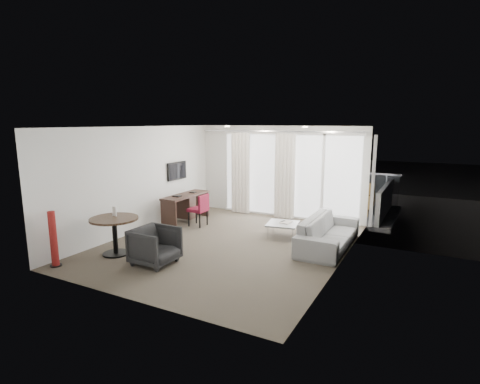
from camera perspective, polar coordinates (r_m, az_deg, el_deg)
The scene contains 28 objects.
floor at distance 8.47m, azimuth -1.91°, elevation -8.00°, with size 5.00×6.00×0.00m, color #4C4438.
ceiling at distance 8.03m, azimuth -2.03°, elevation 9.87°, with size 5.00×6.00×0.00m, color white.
wall_left at distance 9.62m, azimuth -15.02°, elevation 1.87°, with size 0.00×6.00×2.60m, color silver.
wall_right at distance 7.26m, azimuth 15.44°, elevation -0.92°, with size 0.00×6.00×2.60m, color silver.
wall_front at distance 5.80m, azimuth -16.86°, elevation -3.88°, with size 5.00×0.00×2.60m, color silver.
window_panel at distance 10.72m, azimuth 7.39°, elevation 2.47°, with size 4.00×0.02×2.38m, color white, non-canonical shape.
window_frame at distance 10.70m, azimuth 7.36°, elevation 2.46°, with size 4.10×0.06×2.44m, color white, non-canonical shape.
curtain_left at distance 11.15m, azimuth 0.09°, elevation 2.88°, with size 0.60×0.20×2.38m, color silver, non-canonical shape.
curtain_right at distance 10.58m, azimuth 6.82°, elevation 2.38°, with size 0.60×0.20×2.38m, color silver, non-canonical shape.
curtain_track at distance 10.57m, azimuth 5.69°, elevation 9.20°, with size 4.80×0.04×0.04m, color #B2B2B7, non-canonical shape.
downlight_a at distance 9.86m, azimuth -1.95°, elevation 9.96°, with size 0.12×0.12×0.02m, color #FFE0B2.
downlight_b at distance 9.01m, azimuth 9.91°, elevation 9.74°, with size 0.12×0.12×0.02m, color #FFE0B2.
desk at distance 10.37m, azimuth -8.22°, elevation -2.44°, with size 0.50×1.62×0.76m, color #35221B, non-canonical shape.
tv at distance 10.68m, azimuth -9.58°, elevation 3.20°, with size 0.05×0.80×0.50m, color black, non-canonical shape.
desk_chair at distance 9.91m, azimuth -6.45°, elevation -2.74°, with size 0.46×0.43×0.85m, color maroon, non-canonical shape.
round_table at distance 8.18m, azimuth -18.50°, elevation -6.39°, with size 0.97×0.97×0.78m, color #352417, non-canonical shape.
menu_card at distance 8.24m, azimuth -18.52°, elevation -3.87°, with size 0.11×0.02×0.20m, color white, non-canonical shape.
red_lamp at distance 7.92m, azimuth -26.55°, elevation -6.43°, with size 0.21×0.21×1.07m, color maroon.
tub_armchair at distance 7.45m, azimuth -12.82°, elevation -8.01°, with size 0.77×0.79×0.72m, color black.
coffee_table at distance 9.08m, azimuth 6.51°, elevation -5.71°, with size 0.72×0.72×0.32m, color gray, non-canonical shape.
remote at distance 9.14m, azimuth 6.54°, elevation -4.31°, with size 0.05×0.17×0.02m, color black, non-canonical shape.
magazine at distance 9.08m, azimuth 7.01°, elevation -4.41°, with size 0.21×0.26×0.01m, color gray, non-canonical shape.
sofa at distance 8.44m, azimuth 13.35°, elevation -5.99°, with size 2.28×0.89×0.66m, color gray.
terrace_slab at distance 12.36m, azimuth 9.71°, elevation -2.45°, with size 5.60×3.00×0.12m, color #4D4D50.
rattan_chair_a at distance 12.28m, azimuth 15.07°, elevation -0.70°, with size 0.50×0.50×0.74m, color brown, non-canonical shape.
rattan_chair_b at distance 11.64m, azimuth 18.00°, elevation -1.04°, with size 0.62×0.62×0.91m, color brown, non-canonical shape.
rattan_table at distance 11.63m, azimuth 14.37°, elevation -1.92°, with size 0.49×0.49×0.49m, color brown, non-canonical shape.
balustrade at distance 13.61m, azimuth 11.69°, elevation 1.09°, with size 5.50×0.06×1.05m, color #B2B2B7, non-canonical shape.
Camera 1 is at (3.98, -6.97, 2.71)m, focal length 28.00 mm.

